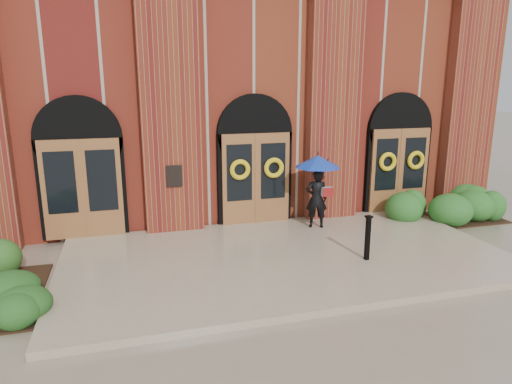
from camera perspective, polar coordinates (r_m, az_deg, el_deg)
name	(u,v)px	position (r m, az deg, el deg)	size (l,w,h in m)	color
ground	(289,263)	(10.52, 4.10, -8.82)	(90.00, 90.00, 0.00)	gray
landing	(286,257)	(10.62, 3.83, -8.15)	(10.00, 5.30, 0.15)	tan
church_building	(213,95)	(18.21, -5.39, 12.04)	(16.20, 12.53, 7.00)	maroon
man_with_umbrella	(317,177)	(12.22, 7.67, 1.81)	(1.53, 1.53, 1.97)	black
metal_post	(368,237)	(10.38, 13.79, -5.47)	(0.16, 0.16, 1.01)	black
hedge_wall_right	(442,207)	(14.43, 22.21, -1.73)	(3.35, 1.34, 0.86)	#255A1F
hedge_front_left	(37,296)	(9.26, -25.71, -11.65)	(1.54, 1.32, 0.54)	#1F4B19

